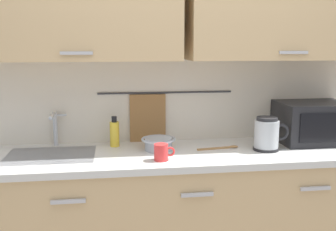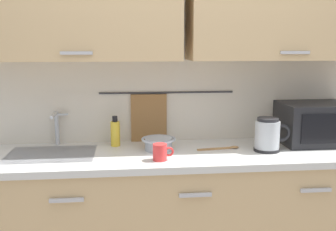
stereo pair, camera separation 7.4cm
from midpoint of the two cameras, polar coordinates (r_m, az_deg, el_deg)
counter_unit at (r=2.54m, az=3.34°, el=-14.95°), size 2.53×0.64×0.90m
back_wall_assembly at (r=2.53m, az=2.98°, el=9.87°), size 3.70×0.41×2.50m
sink_faucet at (r=2.58m, az=-15.39°, el=-1.17°), size 0.09×0.17×0.22m
microwave at (r=2.74m, az=21.73°, el=-1.07°), size 0.46×0.35×0.27m
electric_kettle at (r=2.45m, az=15.39°, el=-2.78°), size 0.23×0.16×0.21m
dish_soap_bottle at (r=2.50m, az=-6.97°, el=-2.56°), size 0.06×0.06×0.20m
mug_near_sink at (r=2.19m, az=-0.16°, el=-5.45°), size 0.12×0.08×0.09m
mixing_bowl at (r=2.40m, az=-0.53°, el=-4.08°), size 0.21×0.21×0.08m
wooden_spoon at (r=2.46m, az=9.05°, el=-4.78°), size 0.28×0.07×0.01m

